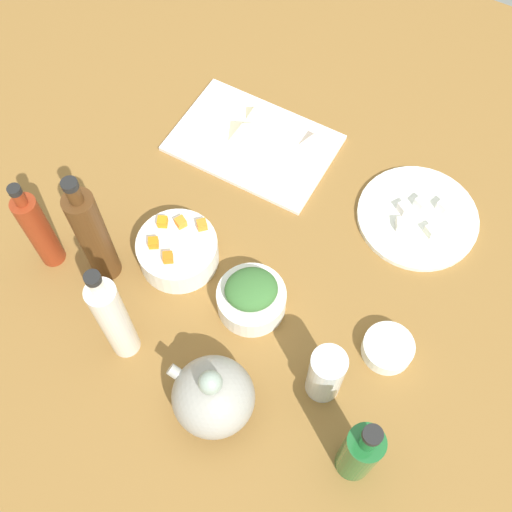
# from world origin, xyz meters

# --- Properties ---
(tabletop) EXTENTS (1.90, 1.90, 0.03)m
(tabletop) POSITION_xyz_m (0.00, 0.00, 0.01)
(tabletop) COLOR brown
(tabletop) RESTS_ON ground
(cutting_board) EXTENTS (0.34, 0.23, 0.01)m
(cutting_board) POSITION_xyz_m (0.15, -0.26, 0.03)
(cutting_board) COLOR white
(cutting_board) RESTS_ON tabletop
(plate_tofu) EXTENTS (0.24, 0.24, 0.01)m
(plate_tofu) POSITION_xyz_m (-0.23, -0.26, 0.04)
(plate_tofu) COLOR white
(plate_tofu) RESTS_ON tabletop
(bowl_greens) EXTENTS (0.13, 0.13, 0.05)m
(bowl_greens) POSITION_xyz_m (-0.03, 0.07, 0.06)
(bowl_greens) COLOR white
(bowl_greens) RESTS_ON tabletop
(bowl_carrots) EXTENTS (0.15, 0.15, 0.06)m
(bowl_carrots) POSITION_xyz_m (0.14, 0.05, 0.06)
(bowl_carrots) COLOR white
(bowl_carrots) RESTS_ON tabletop
(bowl_small_side) EXTENTS (0.09, 0.09, 0.03)m
(bowl_small_side) POSITION_xyz_m (-0.29, 0.03, 0.05)
(bowl_small_side) COLOR white
(bowl_small_side) RESTS_ON tabletop
(teapot) EXTENTS (0.15, 0.14, 0.16)m
(teapot) POSITION_xyz_m (-0.07, 0.27, 0.10)
(teapot) COLOR #99968D
(teapot) RESTS_ON tabletop
(bottle_0) EXTENTS (0.06, 0.06, 0.21)m
(bottle_0) POSITION_xyz_m (-0.32, 0.24, 0.12)
(bottle_0) COLOR #1A5D28
(bottle_0) RESTS_ON tabletop
(bottle_1) EXTENTS (0.05, 0.05, 0.24)m
(bottle_1) POSITION_xyz_m (0.36, 0.17, 0.13)
(bottle_1) COLOR maroon
(bottle_1) RESTS_ON tabletop
(bottle_2) EXTENTS (0.05, 0.05, 0.28)m
(bottle_2) POSITION_xyz_m (0.13, 0.25, 0.15)
(bottle_2) COLOR silver
(bottle_2) RESTS_ON tabletop
(bottle_3) EXTENTS (0.05, 0.05, 0.29)m
(bottle_3) POSITION_xyz_m (0.25, 0.14, 0.16)
(bottle_3) COLOR #4F2E14
(bottle_3) RESTS_ON tabletop
(drinking_glass_0) EXTENTS (0.06, 0.06, 0.13)m
(drinking_glass_0) POSITION_xyz_m (-0.21, 0.15, 0.10)
(drinking_glass_0) COLOR white
(drinking_glass_0) RESTS_ON tabletop
(carrot_cube_0) EXTENTS (0.02, 0.02, 0.02)m
(carrot_cube_0) POSITION_xyz_m (0.17, 0.08, 0.10)
(carrot_cube_0) COLOR orange
(carrot_cube_0) RESTS_ON bowl_carrots
(carrot_cube_1) EXTENTS (0.02, 0.02, 0.02)m
(carrot_cube_1) POSITION_xyz_m (0.18, 0.03, 0.10)
(carrot_cube_1) COLOR orange
(carrot_cube_1) RESTS_ON bowl_carrots
(carrot_cube_2) EXTENTS (0.02, 0.02, 0.02)m
(carrot_cube_2) POSITION_xyz_m (0.13, 0.09, 0.10)
(carrot_cube_2) COLOR orange
(carrot_cube_2) RESTS_ON bowl_carrots
(carrot_cube_3) EXTENTS (0.03, 0.03, 0.02)m
(carrot_cube_3) POSITION_xyz_m (0.12, 0.00, 0.10)
(carrot_cube_3) COLOR orange
(carrot_cube_3) RESTS_ON bowl_carrots
(carrot_cube_4) EXTENTS (0.02, 0.02, 0.02)m
(carrot_cube_4) POSITION_xyz_m (0.15, 0.01, 0.10)
(carrot_cube_4) COLOR orange
(carrot_cube_4) RESTS_ON bowl_carrots
(chopped_greens_mound) EXTENTS (0.13, 0.13, 0.04)m
(chopped_greens_mound) POSITION_xyz_m (-0.03, 0.07, 0.10)
(chopped_greens_mound) COLOR #37672F
(chopped_greens_mound) RESTS_ON bowl_greens
(tofu_cube_0) EXTENTS (0.03, 0.03, 0.02)m
(tofu_cube_0) POSITION_xyz_m (-0.21, -0.21, 0.05)
(tofu_cube_0) COLOR silver
(tofu_cube_0) RESTS_ON plate_tofu
(tofu_cube_1) EXTENTS (0.03, 0.03, 0.02)m
(tofu_cube_1) POSITION_xyz_m (-0.20, -0.25, 0.05)
(tofu_cube_1) COLOR white
(tofu_cube_1) RESTS_ON plate_tofu
(tofu_cube_2) EXTENTS (0.03, 0.03, 0.02)m
(tofu_cube_2) POSITION_xyz_m (-0.22, -0.28, 0.05)
(tofu_cube_2) COLOR silver
(tofu_cube_2) RESTS_ON plate_tofu
(tofu_cube_3) EXTENTS (0.03, 0.03, 0.02)m
(tofu_cube_3) POSITION_xyz_m (-0.27, -0.23, 0.05)
(tofu_cube_3) COLOR silver
(tofu_cube_3) RESTS_ON plate_tofu
(tofu_cube_4) EXTENTS (0.03, 0.03, 0.02)m
(tofu_cube_4) POSITION_xyz_m (-0.27, -0.29, 0.05)
(tofu_cube_4) COLOR silver
(tofu_cube_4) RESTS_ON plate_tofu
(dumpling_0) EXTENTS (0.05, 0.05, 0.03)m
(dumpling_0) POSITION_xyz_m (0.18, -0.33, 0.05)
(dumpling_0) COLOR beige
(dumpling_0) RESTS_ON cutting_board
(dumpling_1) EXTENTS (0.08, 0.08, 0.03)m
(dumpling_1) POSITION_xyz_m (0.18, -0.27, 0.05)
(dumpling_1) COLOR beige
(dumpling_1) RESTS_ON cutting_board
(dumpling_2) EXTENTS (0.07, 0.07, 0.03)m
(dumpling_2) POSITION_xyz_m (0.04, -0.32, 0.05)
(dumpling_2) COLOR beige
(dumpling_2) RESTS_ON cutting_board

